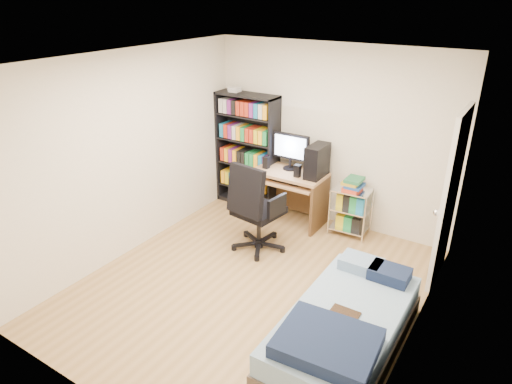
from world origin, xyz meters
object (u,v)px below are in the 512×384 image
Objects in this scene: computer_desk at (298,177)px; bed at (344,329)px; office_chair at (256,223)px; media_shelf at (247,149)px.

computer_desk is 0.68× the size of bed.
computer_desk is 1.03m from office_chair.
computer_desk is (0.94, -0.14, -0.20)m from media_shelf.
bed is at bearing -41.21° from media_shelf.
bed is (2.53, -2.22, -0.65)m from media_shelf.
bed is (1.59, -2.08, -0.45)m from computer_desk.
office_chair is at bearing -52.09° from media_shelf.
media_shelf is at bearing 171.65° from computer_desk.
media_shelf is 3.43m from bed.
bed is (1.66, -1.10, -0.14)m from office_chair.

